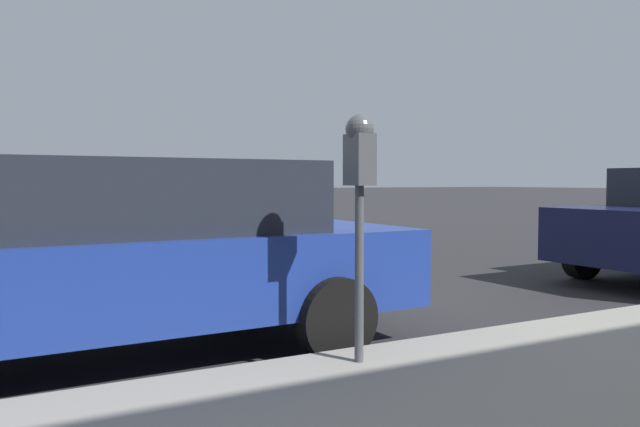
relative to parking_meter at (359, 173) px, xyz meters
name	(u,v)px	position (x,y,z in m)	size (l,w,h in m)	color
ground_plane	(161,321)	(2.53, 0.69, -1.42)	(220.00, 220.00, 0.00)	#2B2B2D
parking_meter	(359,173)	(0.00, 0.00, 0.00)	(0.21, 0.19, 1.65)	#4C5156
car_blue	(112,254)	(1.50, 1.32, -0.62)	(2.19, 4.93, 1.53)	navy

